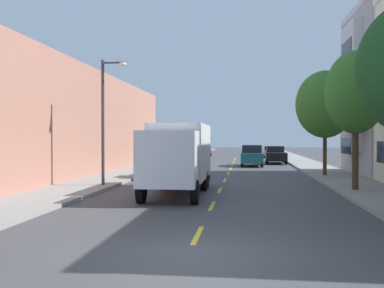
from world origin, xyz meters
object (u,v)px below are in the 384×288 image
Objects in this scene: parked_hatchback_burgundy at (204,151)px; parked_pickup_navy at (161,165)px; parked_pickup_black at (276,155)px; parked_suv_charcoal at (176,157)px; street_tree_third at (325,104)px; street_tree_second at (356,93)px; moving_teal_sedan at (252,155)px; street_lamp at (106,112)px; parked_hatchback_sky at (270,152)px; delivery_box_truck at (179,154)px.

parked_pickup_navy reaches higher than parked_hatchback_burgundy.
parked_suv_charcoal is at bearing -131.12° from parked_pickup_black.
parked_suv_charcoal reaches higher than parked_pickup_black.
street_tree_third is 1.28× the size of parked_pickup_black.
street_tree_second is at bearing -90.00° from street_tree_third.
moving_teal_sedan is at bearing -72.57° from parked_hatchback_burgundy.
parked_pickup_black is at bearing -60.28° from parked_hatchback_burgundy.
street_tree_third is at bearing 31.15° from street_lamp.
parked_pickup_black is at bearing 65.88° from street_lamp.
parked_hatchback_sky is (8.77, 22.84, -0.23)m from parked_suv_charcoal.
parked_pickup_black is (-2.15, 15.30, -3.94)m from street_tree_third.
parked_hatchback_sky is at bearing 93.07° from street_tree_second.
street_tree_second is 1.23× the size of parked_pickup_black.
parked_pickup_navy is at bearing 74.00° from street_lamp.
parked_hatchback_burgundy is 0.75× the size of parked_pickup_navy.
delivery_box_truck is 1.61× the size of parked_suv_charcoal.
street_tree_third reaches higher than street_tree_second.
street_tree_third is at bearing 90.00° from street_tree_second.
parked_hatchback_burgundy is (-2.60, 39.88, -1.09)m from delivery_box_truck.
parked_pickup_navy reaches higher than parked_hatchback_sky.
street_tree_second is 0.96× the size of street_tree_third.
parked_suv_charcoal is 1.00× the size of moving_teal_sedan.
street_tree_second is at bearing 9.88° from delivery_box_truck.
moving_teal_sedan is (6.02, 12.17, 0.16)m from parked_pickup_navy.
moving_teal_sedan reaches higher than parked_hatchback_burgundy.
parked_suv_charcoal is at bearing 90.78° from parked_pickup_navy.
street_tree_third is 12.81m from delivery_box_truck.
delivery_box_truck reaches higher than parked_pickup_navy.
street_lamp is 13.37m from parked_suv_charcoal.
parked_pickup_navy is (-8.47, -16.77, 0.00)m from parked_pickup_black.
street_tree_third is at bearing -82.01° from parked_pickup_black.
street_lamp is 1.21× the size of parked_pickup_black.
delivery_box_truck reaches higher than parked_hatchback_sky.
street_tree_second is 19.59m from moving_teal_sedan.
parked_hatchback_sky is 0.75× the size of parked_pickup_black.
street_tree_third is 1.42× the size of moving_teal_sedan.
parked_hatchback_sky is at bearing 68.99° from parked_suv_charcoal.
parked_hatchback_burgundy is (-10.81, 38.45, -3.95)m from street_tree_second.
parked_suv_charcoal is at bearing 82.85° from street_lamp.
delivery_box_truck is 39.98m from parked_hatchback_burgundy.
street_tree_second is 0.84× the size of delivery_box_truck.
parked_hatchback_burgundy is (-10.81, 30.48, -4.01)m from street_tree_third.
delivery_box_truck is at bearing -103.77° from parked_pickup_black.
parked_suv_charcoal and moving_teal_sedan have the same top height.
parked_hatchback_sky is (10.40, 35.79, -3.15)m from street_lamp.
street_tree_second is 1.37× the size of moving_teal_sedan.
street_lamp reaches higher than parked_hatchback_sky.
street_lamp reaches higher than parked_suv_charcoal.
parked_hatchback_burgundy is at bearing 87.68° from street_lamp.
street_tree_second is 12.38m from street_lamp.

